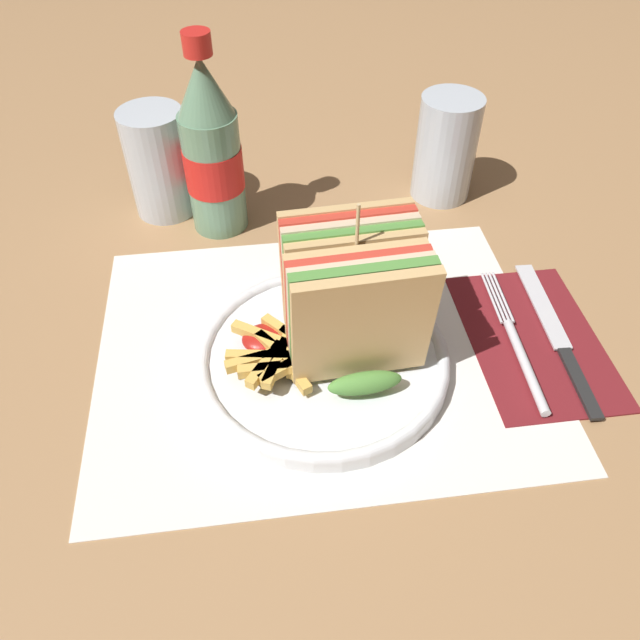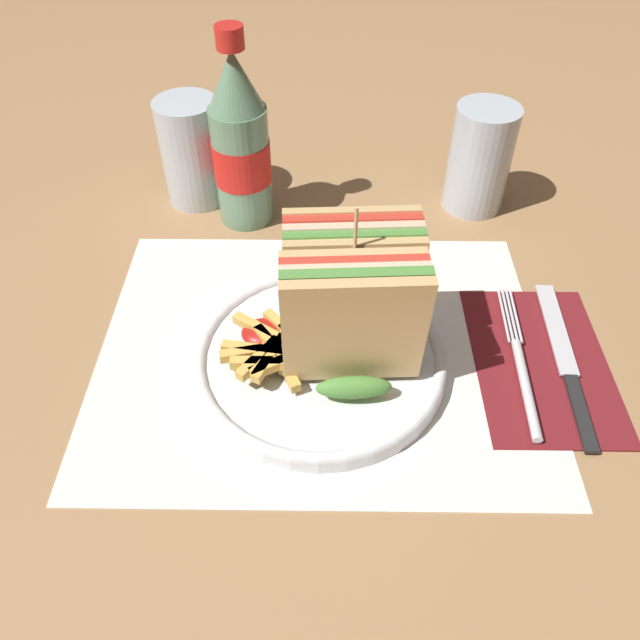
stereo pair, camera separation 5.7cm
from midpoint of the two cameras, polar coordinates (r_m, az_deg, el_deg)
ground_plane at (r=0.57m, az=3.89°, el=-5.90°), size 4.00×4.00×0.00m
placemat at (r=0.60m, az=2.81°, el=-2.79°), size 0.42×0.34×0.00m
plate_main at (r=0.58m, az=2.80°, el=-3.62°), size 0.23×0.23×0.02m
club_sandwich at (r=0.54m, az=6.01°, el=1.53°), size 0.12×0.12×0.16m
fries_pile at (r=0.56m, az=-1.34°, el=-3.01°), size 0.09×0.09×0.02m
ketchup_blob at (r=0.58m, az=-2.30°, el=-1.31°), size 0.04×0.04×0.01m
napkin at (r=0.63m, az=22.01°, el=-3.68°), size 0.12×0.19×0.00m
fork at (r=0.61m, az=20.62°, el=-4.58°), size 0.02×0.19×0.01m
knife at (r=0.64m, az=23.99°, el=-3.59°), size 0.02×0.20×0.00m
coke_bottle_near at (r=0.71m, az=-4.95°, el=15.59°), size 0.07×0.07×0.22m
glass_near at (r=0.78m, az=16.40°, el=13.38°), size 0.07×0.07×0.13m
glass_far at (r=0.77m, az=-9.51°, el=14.83°), size 0.07×0.07×0.13m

